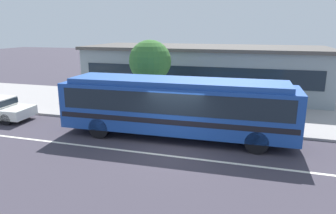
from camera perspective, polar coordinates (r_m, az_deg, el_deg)
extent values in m
plane|color=#3A3641|center=(13.71, 1.00, -7.74)|extent=(120.00, 120.00, 0.00)
cube|color=gray|center=(20.08, 6.27, -0.40)|extent=(60.00, 8.00, 0.12)
cube|color=silver|center=(13.00, 0.04, -9.00)|extent=(56.00, 0.16, 0.01)
cube|color=#1D479F|center=(14.72, 1.53, 0.03)|extent=(11.13, 2.81, 2.18)
cube|color=#214B9C|center=(14.46, 1.57, 4.68)|extent=(10.24, 2.48, 0.24)
cube|color=#19232D|center=(14.61, 1.55, 1.69)|extent=(10.47, 2.82, 0.96)
cube|color=black|center=(14.82, 1.52, -1.44)|extent=(10.91, 2.83, 0.24)
cube|color=#19232D|center=(14.39, 23.29, 0.29)|extent=(0.18, 2.23, 1.05)
cylinder|color=black|center=(15.70, 16.00, -3.46)|extent=(1.01, 0.31, 1.00)
cylinder|color=black|center=(13.58, 16.08, -6.30)|extent=(1.01, 0.31, 1.00)
cylinder|color=black|center=(17.13, -9.19, -1.58)|extent=(1.01, 0.31, 1.00)
cylinder|color=black|center=(15.21, -12.64, -3.83)|extent=(1.01, 0.31, 1.00)
cylinder|color=black|center=(20.15, -24.88, -0.87)|extent=(0.65, 0.25, 0.64)
cylinder|color=black|center=(19.02, -27.73, -2.05)|extent=(0.65, 0.25, 0.64)
cylinder|color=navy|center=(17.04, 4.83, -1.32)|extent=(0.14, 0.14, 0.88)
cylinder|color=navy|center=(17.09, 4.32, -1.27)|extent=(0.14, 0.14, 0.88)
cylinder|color=#3170B7|center=(16.88, 4.63, 1.10)|extent=(0.38, 0.38, 0.59)
sphere|color=#C9B787|center=(16.79, 4.65, 2.43)|extent=(0.21, 0.21, 0.21)
cylinder|color=slate|center=(17.75, -5.45, -0.63)|extent=(0.14, 0.14, 0.92)
cylinder|color=slate|center=(17.89, -5.69, -0.52)|extent=(0.14, 0.14, 0.92)
cylinder|color=teal|center=(17.63, -5.63, 1.88)|extent=(0.48, 0.48, 0.65)
sphere|color=tan|center=(17.54, -5.67, 3.27)|extent=(0.22, 0.22, 0.22)
cylinder|color=gray|center=(16.09, 14.18, -0.21)|extent=(0.08, 0.08, 2.21)
cube|color=yellow|center=(15.89, 14.38, 2.96)|extent=(0.15, 0.44, 0.56)
cylinder|color=brown|center=(19.09, -3.26, 2.49)|extent=(0.36, 0.36, 2.21)
sphere|color=#376B2E|center=(18.78, -3.34, 8.47)|extent=(2.55, 2.55, 2.55)
cube|color=gray|center=(24.82, 6.54, 6.49)|extent=(17.99, 6.67, 3.55)
cube|color=#19232D|center=(21.53, 4.97, 5.79)|extent=(16.55, 0.04, 1.28)
cube|color=#4A4643|center=(24.63, 6.67, 10.86)|extent=(18.39, 7.07, 0.24)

